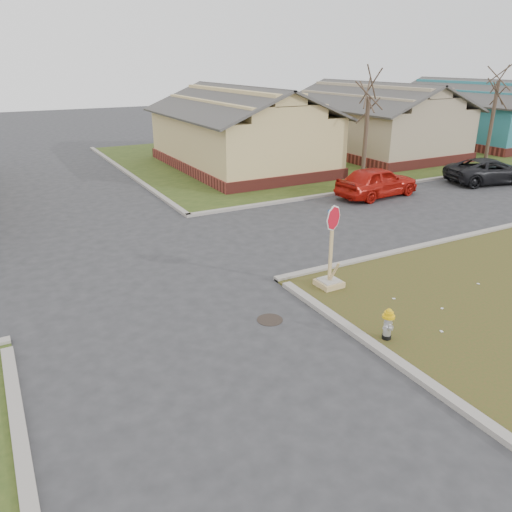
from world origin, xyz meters
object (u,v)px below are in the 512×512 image
fire_hydrant (388,322)px  dark_pickup (490,171)px  red_sedan (377,182)px  stop_sign (330,269)px

fire_hydrant → dark_pickup: 18.10m
fire_hydrant → red_sedan: 13.12m
dark_pickup → stop_sign: bearing=127.0°
red_sedan → fire_hydrant: bearing=134.8°
stop_sign → fire_hydrant: bearing=-102.1°
stop_sign → red_sedan: stop_sign is taller
fire_hydrant → stop_sign: 2.99m
fire_hydrant → stop_sign: size_ratio=0.32×
fire_hydrant → dark_pickup: (15.47, 9.39, 0.16)m
dark_pickup → fire_hydrant: bearing=134.9°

